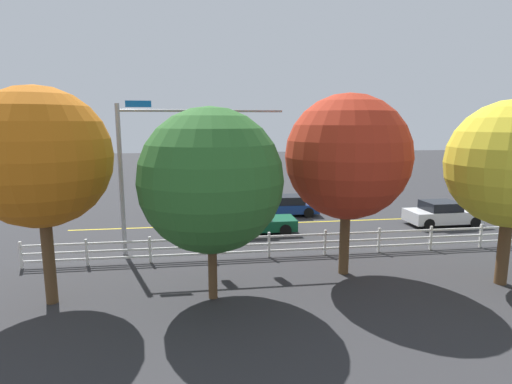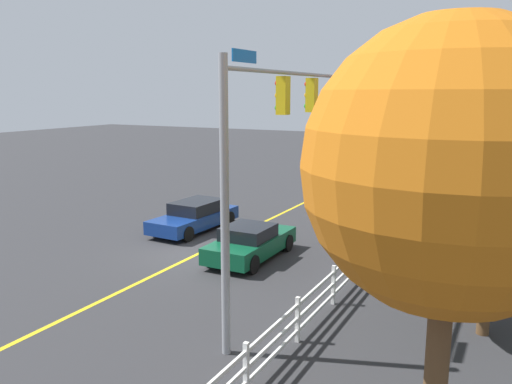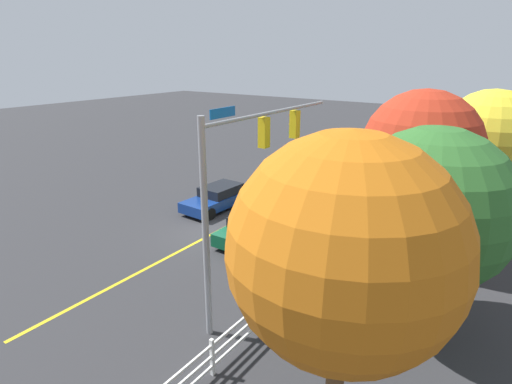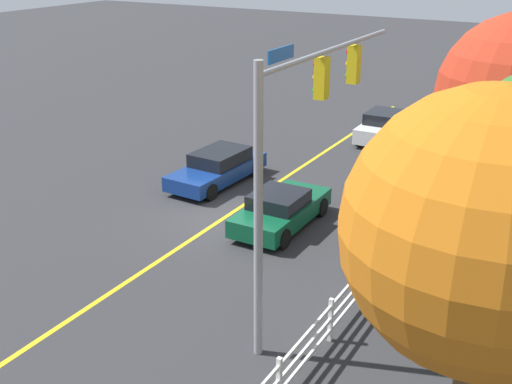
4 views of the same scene
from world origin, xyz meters
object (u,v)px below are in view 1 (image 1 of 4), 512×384
object	(u,v)px
car_1	(256,222)
tree_0	(40,158)
car_2	(283,206)
car_0	(442,214)
tree_1	(348,157)
tree_4	(211,181)

from	to	relation	value
car_1	tree_0	world-z (taller)	tree_0
car_2	car_0	bearing A→B (deg)	158.83
car_1	tree_1	xyz separation A→B (m)	(-2.64, 6.44, 4.06)
tree_0	tree_1	xyz separation A→B (m)	(-10.64, -1.22, -0.20)
car_0	tree_1	xyz separation A→B (m)	(8.49, 6.65, 3.99)
tree_1	tree_4	world-z (taller)	tree_1
car_0	tree_4	distance (m)	16.40
car_1	tree_4	bearing A→B (deg)	-108.22
car_2	tree_0	bearing A→B (deg)	50.90
tree_4	car_1	bearing A→B (deg)	-108.11
car_1	car_2	world-z (taller)	car_2
car_1	tree_0	size ratio (longest dim) A/B	0.59
tree_1	tree_0	bearing A→B (deg)	6.53
car_0	car_1	bearing A→B (deg)	-179.94
car_2	tree_4	xyz separation A→B (m)	(5.01, 12.08, 3.45)
car_1	tree_4	distance (m)	9.14
car_2	tree_0	distance (m)	16.21
tree_1	tree_4	size ratio (longest dim) A/B	1.09
car_0	tree_1	size ratio (longest dim) A/B	0.60
tree_0	tree_4	distance (m)	5.44
tree_1	tree_4	distance (m)	5.54
car_1	tree_4	world-z (taller)	tree_4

